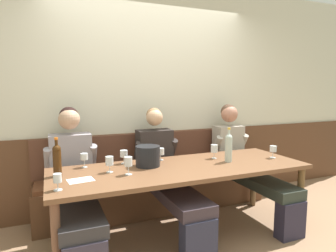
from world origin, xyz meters
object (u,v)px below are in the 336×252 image
(wine_glass_left_end, at_px, (84,157))
(wine_glass_mid_left, at_px, (128,162))
(wall_bench, at_px, (158,188))
(wine_bottle_amber_mid, at_px, (57,159))
(wine_glass_near_bucket, at_px, (124,154))
(person_right_seat, at_px, (244,159))
(wine_glass_right_end, at_px, (161,152))
(wine_glass_by_bottle, at_px, (57,179))
(person_left_seat, at_px, (74,178))
(wine_bottle_green_tall, at_px, (229,147))
(wine_glass_center_rear, at_px, (214,149))
(wine_glass_center_front, at_px, (273,149))
(person_center_right_seat, at_px, (166,170))
(wine_glass_mid_right, at_px, (109,162))
(ice_bucket, at_px, (148,156))
(dining_table, at_px, (182,173))

(wine_glass_left_end, distance_m, wine_glass_mid_left, 0.52)
(wall_bench, relative_size, wine_bottle_amber_mid, 8.13)
(wine_glass_near_bucket, height_order, wine_glass_left_end, same)
(person_right_seat, xyz_separation_m, wine_glass_right_end, (-1.09, -0.00, 0.18))
(wine_glass_by_bottle, distance_m, wine_glass_left_end, 0.64)
(person_left_seat, xyz_separation_m, wine_glass_mid_left, (0.44, -0.40, 0.20))
(wine_bottle_green_tall, xyz_separation_m, wine_glass_right_end, (-0.63, 0.34, -0.07))
(wine_bottle_green_tall, distance_m, wine_glass_center_rear, 0.20)
(wine_glass_mid_left, bearing_deg, wine_glass_near_bucket, 81.89)
(person_left_seat, bearing_deg, person_right_seat, -0.16)
(wine_glass_by_bottle, bearing_deg, wine_glass_left_end, 66.00)
(wine_glass_near_bucket, distance_m, wine_glass_center_rear, 0.98)
(wall_bench, distance_m, wine_glass_center_front, 1.42)
(person_center_right_seat, bearing_deg, wine_glass_near_bucket, 178.68)
(person_center_right_seat, xyz_separation_m, wine_glass_mid_right, (-0.65, -0.24, 0.22))
(person_center_right_seat, height_order, wine_glass_by_bottle, person_center_right_seat)
(person_right_seat, bearing_deg, wall_bench, 159.77)
(wine_glass_by_bottle, bearing_deg, wine_glass_right_end, 28.79)
(person_right_seat, bearing_deg, wine_glass_near_bucket, -179.97)
(wine_glass_center_front, bearing_deg, wine_glass_near_bucket, 166.47)
(wine_glass_left_end, bearing_deg, ice_bucket, -18.04)
(dining_table, bearing_deg, wine_glass_mid_right, 174.43)
(wine_glass_center_front, bearing_deg, wine_bottle_amber_mid, 175.47)
(wine_glass_near_bucket, relative_size, wine_glass_center_rear, 0.91)
(wine_bottle_green_tall, height_order, wine_glass_mid_left, wine_bottle_green_tall)
(person_right_seat, distance_m, wine_glass_by_bottle, 2.23)
(person_left_seat, xyz_separation_m, wine_bottle_amber_mid, (-0.15, -0.21, 0.24))
(wine_glass_mid_left, bearing_deg, wine_bottle_green_tall, 2.79)
(wine_glass_by_bottle, height_order, wine_glass_center_front, wine_glass_center_front)
(person_left_seat, distance_m, wine_glass_by_bottle, 0.63)
(wall_bench, relative_size, wine_glass_near_bucket, 20.12)
(wine_glass_mid_right, bearing_deg, wine_glass_center_rear, 4.75)
(person_right_seat, distance_m, wine_glass_mid_left, 1.61)
(person_center_right_seat, distance_m, wine_glass_mid_right, 0.73)
(person_left_seat, relative_size, wine_glass_mid_left, 8.01)
(wine_glass_center_rear, relative_size, wine_glass_mid_left, 0.94)
(person_left_seat, xyz_separation_m, wine_glass_center_rear, (1.46, -0.16, 0.20))
(ice_bucket, relative_size, wine_glass_mid_right, 1.62)
(person_left_seat, bearing_deg, person_center_right_seat, -1.02)
(wine_bottle_amber_mid, bearing_deg, wine_glass_near_bucket, 17.78)
(wall_bench, height_order, wine_glass_left_end, wall_bench)
(wine_glass_left_end, bearing_deg, wine_glass_near_bucket, -1.10)
(wine_glass_near_bucket, bearing_deg, wine_glass_center_front, -13.53)
(wine_glass_near_bucket, xyz_separation_m, wine_glass_by_bottle, (-0.65, -0.58, -0.01))
(person_left_seat, distance_m, ice_bucket, 0.74)
(person_left_seat, relative_size, person_center_right_seat, 1.00)
(wall_bench, distance_m, wine_glass_mid_right, 1.08)
(person_left_seat, xyz_separation_m, person_right_seat, (1.98, -0.01, 0.00))
(person_center_right_seat, height_order, wine_glass_left_end, person_center_right_seat)
(dining_table, distance_m, wine_glass_right_end, 0.37)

